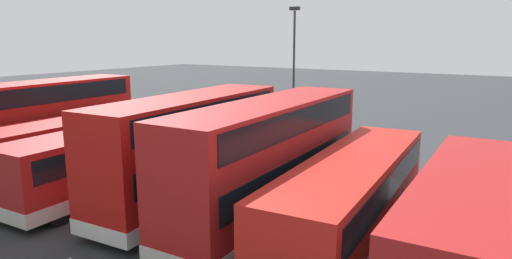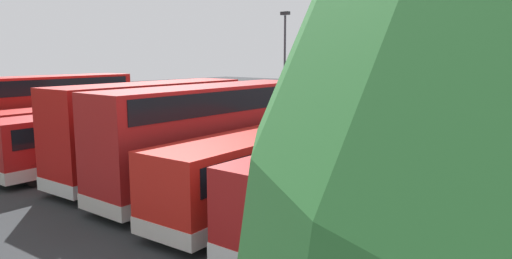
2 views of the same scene
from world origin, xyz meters
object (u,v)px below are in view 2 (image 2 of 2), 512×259
at_px(bus_single_deck_sixth, 79,128).
at_px(lamp_post_tall, 285,64).
at_px(bus_single_deck_second, 268,165).
at_px(car_hatchback_silver, 261,134).
at_px(bus_single_deck_fifth, 100,136).
at_px(bus_single_deck_far_end, 10,119).
at_px(bus_double_decker_third, 210,134).
at_px(bus_double_decker_fourth, 151,127).
at_px(bus_single_deck_near_end, 347,181).
at_px(car_small_green, 188,116).
at_px(bus_double_decker_seventh, 43,110).

xyz_separation_m(bus_single_deck_sixth, lamp_post_tall, (-4.50, -14.07, 3.56)).
relative_size(bus_single_deck_second, car_hatchback_silver, 2.44).
bearing_deg(lamp_post_tall, bus_single_deck_fifth, 85.48).
distance_m(bus_single_deck_sixth, car_hatchback_silver, 11.23).
height_order(bus_single_deck_far_end, lamp_post_tall, lamp_post_tall).
bearing_deg(bus_double_decker_third, bus_single_deck_fifth, 4.50).
xyz_separation_m(bus_double_decker_third, bus_double_decker_fourth, (3.59, 0.34, -0.00)).
height_order(bus_single_deck_near_end, car_small_green, bus_single_deck_near_end).
height_order(bus_single_deck_second, bus_double_decker_seventh, bus_double_decker_seventh).
bearing_deg(bus_single_deck_fifth, bus_single_deck_sixth, -11.70).
bearing_deg(bus_double_decker_fourth, bus_single_deck_fifth, 3.73).
distance_m(bus_double_decker_seventh, bus_single_deck_far_end, 3.99).
distance_m(bus_single_deck_second, lamp_post_tall, 17.72).
bearing_deg(bus_double_decker_third, lamp_post_tall, -65.61).
relative_size(bus_double_decker_fourth, bus_single_deck_far_end, 0.95).
xyz_separation_m(bus_single_deck_second, bus_single_deck_fifth, (10.93, 0.41, -0.00)).
bearing_deg(bus_double_decker_third, car_small_green, -39.41).
height_order(bus_single_deck_fifth, bus_single_deck_far_end, same).
bearing_deg(bus_double_decker_seventh, car_hatchback_silver, -134.68).
xyz_separation_m(bus_double_decker_fourth, bus_single_deck_fifth, (4.00, 0.26, -0.82)).
bearing_deg(bus_double_decker_seventh, bus_single_deck_near_end, -179.93).
height_order(bus_double_decker_fourth, car_small_green, bus_double_decker_fourth).
height_order(bus_double_decker_seventh, car_small_green, bus_double_decker_seventh).
bearing_deg(lamp_post_tall, bus_single_deck_far_end, 51.01).
distance_m(bus_double_decker_third, bus_single_deck_far_end, 18.46).
distance_m(bus_single_deck_sixth, bus_single_deck_far_end, 7.54).
xyz_separation_m(bus_single_deck_sixth, bus_double_decker_seventh, (3.62, 0.33, 0.83)).
bearing_deg(bus_double_decker_third, bus_double_decker_seventh, 0.92).
bearing_deg(bus_single_deck_fifth, lamp_post_tall, -94.52).
distance_m(car_small_green, lamp_post_tall, 10.38).
relative_size(bus_double_decker_seventh, lamp_post_tall, 1.32).
distance_m(bus_single_deck_fifth, car_hatchback_silver, 10.52).
distance_m(bus_double_decker_fourth, car_small_green, 18.02).
bearing_deg(bus_single_deck_near_end, car_hatchback_silver, -39.74).
xyz_separation_m(bus_double_decker_third, bus_double_decker_seventh, (14.54, 0.23, 0.00)).
height_order(bus_double_decker_fourth, bus_double_decker_seventh, same).
height_order(bus_single_deck_fifth, bus_single_deck_sixth, same).
relative_size(bus_single_deck_near_end, car_hatchback_silver, 2.39).
xyz_separation_m(bus_single_deck_fifth, bus_single_deck_far_end, (10.84, 0.07, -0.00)).
xyz_separation_m(car_hatchback_silver, lamp_post_tall, (1.53, -4.64, 4.48)).
relative_size(bus_double_decker_fourth, bus_single_deck_fifth, 0.91).
xyz_separation_m(bus_double_decker_seventh, car_small_green, (1.15, -13.13, -1.75)).
bearing_deg(bus_single_deck_far_end, bus_double_decker_third, -177.94).
relative_size(bus_single_deck_fifth, bus_double_decker_seventh, 0.95).
bearing_deg(bus_double_decker_seventh, lamp_post_tall, -119.42).
distance_m(bus_single_deck_far_end, car_hatchback_silver, 16.96).
height_order(bus_single_deck_near_end, bus_double_decker_fourth, bus_double_decker_fourth).
bearing_deg(bus_double_decker_third, bus_single_deck_near_end, 178.25).
height_order(bus_double_decker_third, bus_single_deck_far_end, bus_double_decker_third).
xyz_separation_m(bus_double_decker_fourth, bus_single_deck_sixth, (7.33, -0.43, -0.83)).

